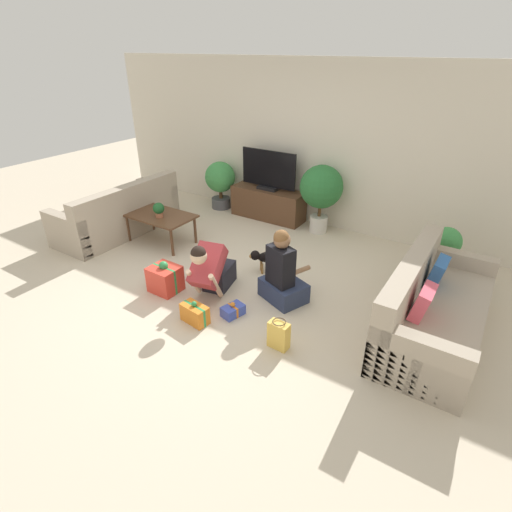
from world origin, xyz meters
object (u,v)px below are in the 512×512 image
object	(u,v)px
coffee_table	(160,217)
sofa_right	(432,311)
tv_console	(268,204)
potted_plant_corner_right	(445,246)
dog	(266,257)
person_sitting	(282,275)
tabletop_plant	(159,209)
gift_bag_a	(279,335)
gift_box_c	(233,310)
potted_plant_back_left	(220,180)
sofa_left	(119,215)
gift_box_b	(165,278)
person_kneeling	(212,269)
potted_plant_back_right	(321,189)
tv	(268,172)
gift_box_a	(195,314)

from	to	relation	value
coffee_table	sofa_right	bearing A→B (deg)	-1.32
tv_console	potted_plant_corner_right	distance (m)	3.02
dog	sofa_right	bearing A→B (deg)	44.57
person_sitting	tabletop_plant	bearing A→B (deg)	13.99
tv_console	gift_bag_a	xyz separation A→B (m)	(1.89, -2.89, -0.11)
person_sitting	gift_box_c	size ratio (longest dim) A/B	3.22
coffee_table	potted_plant_back_left	world-z (taller)	potted_plant_back_left
gift_box_c	dog	bearing A→B (deg)	101.20
gift_bag_a	tabletop_plant	size ratio (longest dim) A/B	1.44
gift_box_c	sofa_left	bearing A→B (deg)	163.32
potted_plant_back_left	gift_box_b	bearing A→B (deg)	-66.39
person_kneeling	gift_bag_a	bearing A→B (deg)	-32.28
sofa_right	potted_plant_back_left	world-z (taller)	potted_plant_back_left
tabletop_plant	sofa_right	bearing A→B (deg)	-0.34
sofa_left	tv_console	size ratio (longest dim) A/B	1.52
coffee_table	tabletop_plant	distance (m)	0.20
tv_console	potted_plant_back_right	world-z (taller)	potted_plant_back_right
potted_plant_back_left	person_sitting	world-z (taller)	person_sitting
potted_plant_corner_right	person_kneeling	distance (m)	3.02
person_sitting	dog	distance (m)	0.70
coffee_table	potted_plant_back_left	distance (m)	1.70
potted_plant_corner_right	gift_box_b	distance (m)	3.61
coffee_table	gift_box_c	size ratio (longest dim) A/B	3.62
sofa_left	tv	bearing A→B (deg)	136.99
potted_plant_corner_right	gift_box_a	bearing A→B (deg)	-129.18
coffee_table	tabletop_plant	world-z (taller)	tabletop_plant
potted_plant_back_right	gift_bag_a	xyz separation A→B (m)	(0.88, -2.84, -0.57)
sofa_left	coffee_table	xyz separation A→B (m)	(0.84, 0.10, 0.11)
dog	tabletop_plant	xyz separation A→B (m)	(-1.78, -0.15, 0.36)
coffee_table	tv	bearing A→B (deg)	63.28
sofa_left	person_sitting	distance (m)	3.21
dog	gift_box_b	size ratio (longest dim) A/B	0.95
person_kneeling	tabletop_plant	xyz separation A→B (m)	(-1.51, 0.66, 0.24)
tabletop_plant	tv_console	bearing A→B (deg)	65.90
sofa_left	potted_plant_back_left	world-z (taller)	potted_plant_back_left
gift_box_a	gift_bag_a	distance (m)	1.00
coffee_table	potted_plant_back_right	xyz separation A→B (m)	(1.88, 1.69, 0.31)
sofa_left	sofa_right	world-z (taller)	same
tv	potted_plant_corner_right	world-z (taller)	tv
sofa_right	tabletop_plant	xyz separation A→B (m)	(-3.93, 0.02, 0.28)
person_sitting	dog	xyz separation A→B (m)	(-0.51, 0.46, -0.11)
gift_box_c	gift_bag_a	xyz separation A→B (m)	(0.71, -0.19, 0.09)
dog	tabletop_plant	size ratio (longest dim) A/B	1.75
sofa_left	gift_bag_a	distance (m)	3.75
tv	potted_plant_back_right	size ratio (longest dim) A/B	0.93
sofa_left	gift_box_c	distance (m)	3.03
sofa_left	gift_bag_a	size ratio (longest dim) A/B	6.21
gift_box_b	gift_bag_a	distance (m)	1.73
tv	potted_plant_back_left	bearing A→B (deg)	-177.15
potted_plant_back_left	potted_plant_back_right	xyz separation A→B (m)	(2.01, 0.00, 0.19)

